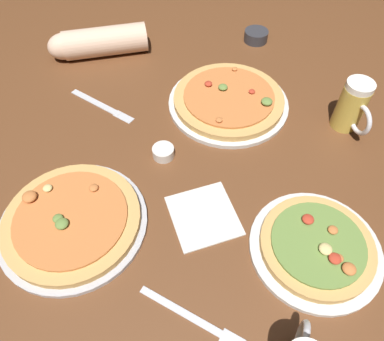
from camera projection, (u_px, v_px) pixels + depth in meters
name	position (u px, v px, depth m)	size (l,w,h in m)	color
ground_plane	(192.00, 179.00, 0.88)	(2.40, 2.40, 0.03)	brown
pizza_plate_near	(316.00, 247.00, 0.74)	(0.27, 0.27, 0.05)	silver
pizza_plate_far	(229.00, 100.00, 1.01)	(0.34, 0.34, 0.05)	silver
pizza_plate_side	(72.00, 221.00, 0.78)	(0.32, 0.32, 0.05)	#B2B2B7
beer_mug_dark	(352.00, 106.00, 0.92)	(0.07, 0.12, 0.14)	gold
ramekin_sauce	(163.00, 152.00, 0.90)	(0.05, 0.05, 0.03)	silver
ramekin_butter	(256.00, 36.00, 1.21)	(0.08, 0.08, 0.04)	#333338
napkin_folded	(204.00, 215.00, 0.80)	(0.14, 0.15, 0.01)	silver
fork_left	(193.00, 318.00, 0.67)	(0.15, 0.18, 0.01)	silver
knife_right	(102.00, 105.00, 1.02)	(0.13, 0.20, 0.01)	silver
diner_arm	(96.00, 42.00, 1.14)	(0.31, 0.14, 0.09)	beige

